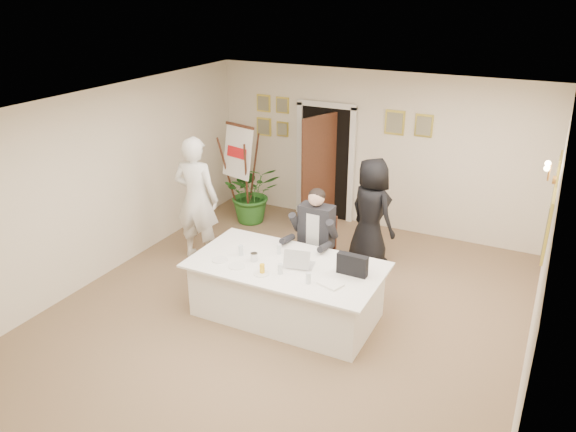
% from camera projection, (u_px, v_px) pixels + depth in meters
% --- Properties ---
extents(floor, '(7.00, 7.00, 0.00)m').
position_uv_depth(floor, '(284.00, 315.00, 7.57)').
color(floor, '#786445').
rests_on(floor, ground).
extents(ceiling, '(6.00, 7.00, 0.02)m').
position_uv_depth(ceiling, '(283.00, 109.00, 6.49)').
color(ceiling, white).
rests_on(ceiling, wall_back).
extents(wall_back, '(6.00, 0.10, 2.80)m').
position_uv_depth(wall_back, '(374.00, 151.00, 9.92)').
color(wall_back, white).
rests_on(wall_back, floor).
extents(wall_front, '(6.00, 0.10, 2.80)m').
position_uv_depth(wall_front, '(69.00, 386.00, 4.15)').
color(wall_front, white).
rests_on(wall_front, floor).
extents(wall_left, '(0.10, 7.00, 2.80)m').
position_uv_depth(wall_left, '(103.00, 184.00, 8.27)').
color(wall_left, white).
rests_on(wall_left, floor).
extents(wall_right, '(0.10, 7.00, 2.80)m').
position_uv_depth(wall_right, '(542.00, 271.00, 5.79)').
color(wall_right, white).
rests_on(wall_right, floor).
extents(doorway, '(1.14, 0.86, 2.20)m').
position_uv_depth(doorway, '(323.00, 166.00, 10.27)').
color(doorway, black).
rests_on(doorway, floor).
extents(pictures_back_wall, '(3.40, 0.06, 0.80)m').
position_uv_depth(pictures_back_wall, '(332.00, 121.00, 10.05)').
color(pictures_back_wall, '#D7C649').
rests_on(pictures_back_wall, wall_back).
extents(pictures_right_wall, '(0.06, 2.20, 0.80)m').
position_uv_depth(pictures_right_wall, '(552.00, 202.00, 6.66)').
color(pictures_right_wall, '#D7C649').
rests_on(pictures_right_wall, wall_right).
extents(wall_sconce, '(0.20, 0.30, 0.24)m').
position_uv_depth(wall_sconce, '(551.00, 173.00, 6.55)').
color(wall_sconce, '#B37E39').
rests_on(wall_sconce, wall_right).
extents(conference_table, '(2.51, 1.34, 0.78)m').
position_uv_depth(conference_table, '(286.00, 289.00, 7.44)').
color(conference_table, white).
rests_on(conference_table, floor).
extents(seated_man, '(0.79, 0.82, 1.54)m').
position_uv_depth(seated_man, '(315.00, 239.00, 8.02)').
color(seated_man, black).
rests_on(seated_man, floor).
extents(flip_chart, '(0.67, 0.48, 1.84)m').
position_uv_depth(flip_chart, '(243.00, 180.00, 10.14)').
color(flip_chart, '#3D2113').
rests_on(flip_chart, floor).
extents(standing_man, '(0.79, 0.57, 2.01)m').
position_uv_depth(standing_man, '(196.00, 199.00, 8.82)').
color(standing_man, white).
rests_on(standing_man, floor).
extents(standing_woman, '(1.01, 0.89, 1.73)m').
position_uv_depth(standing_woman, '(371.00, 212.00, 8.68)').
color(standing_woman, black).
rests_on(standing_woman, floor).
extents(potted_palm, '(1.32, 1.28, 1.12)m').
position_uv_depth(potted_palm, '(252.00, 193.00, 10.36)').
color(potted_palm, '#286521').
rests_on(potted_palm, floor).
extents(laptop, '(0.41, 0.42, 0.28)m').
position_uv_depth(laptop, '(301.00, 256.00, 7.20)').
color(laptop, '#B7BABC').
rests_on(laptop, conference_table).
extents(laptop_bag, '(0.39, 0.11, 0.27)m').
position_uv_depth(laptop_bag, '(352.00, 265.00, 6.98)').
color(laptop_bag, black).
rests_on(laptop_bag, conference_table).
extents(paper_stack, '(0.33, 0.28, 0.03)m').
position_uv_depth(paper_stack, '(330.00, 284.00, 6.78)').
color(paper_stack, white).
rests_on(paper_stack, conference_table).
extents(plate_left, '(0.26, 0.26, 0.01)m').
position_uv_depth(plate_left, '(220.00, 260.00, 7.38)').
color(plate_left, white).
rests_on(plate_left, conference_table).
extents(plate_mid, '(0.26, 0.26, 0.01)m').
position_uv_depth(plate_mid, '(237.00, 266.00, 7.22)').
color(plate_mid, white).
rests_on(plate_mid, conference_table).
extents(plate_near, '(0.20, 0.20, 0.01)m').
position_uv_depth(plate_near, '(261.00, 274.00, 7.03)').
color(plate_near, white).
rests_on(plate_near, conference_table).
extents(glass_a, '(0.08, 0.08, 0.14)m').
position_uv_depth(glass_a, '(241.00, 250.00, 7.50)').
color(glass_a, silver).
rests_on(glass_a, conference_table).
extents(glass_b, '(0.07, 0.07, 0.14)m').
position_uv_depth(glass_b, '(280.00, 269.00, 7.01)').
color(glass_b, silver).
rests_on(glass_b, conference_table).
extents(glass_c, '(0.08, 0.08, 0.14)m').
position_uv_depth(glass_c, '(308.00, 278.00, 6.79)').
color(glass_c, silver).
rests_on(glass_c, conference_table).
extents(glass_d, '(0.07, 0.07, 0.14)m').
position_uv_depth(glass_d, '(279.00, 249.00, 7.54)').
color(glass_d, silver).
rests_on(glass_d, conference_table).
extents(oj_glass, '(0.08, 0.08, 0.13)m').
position_uv_depth(oj_glass, '(262.00, 269.00, 7.03)').
color(oj_glass, yellow).
rests_on(oj_glass, conference_table).
extents(steel_jug, '(0.12, 0.12, 0.11)m').
position_uv_depth(steel_jug, '(254.00, 257.00, 7.35)').
color(steel_jug, silver).
rests_on(steel_jug, conference_table).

